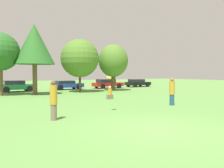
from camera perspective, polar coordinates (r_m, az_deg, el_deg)
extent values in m
plane|color=#5B8E42|center=(8.84, 10.98, -10.98)|extent=(120.00, 120.00, 0.00)
cylinder|color=#726651|center=(10.45, -14.41, -6.91)|extent=(0.27, 0.27, 0.71)
cylinder|color=#BF8C26|center=(10.35, -14.46, -2.61)|extent=(0.32, 0.32, 0.86)
sphere|color=brown|center=(10.32, -14.49, 0.30)|extent=(0.21, 0.21, 0.21)
cylinder|color=navy|center=(15.36, 14.80, -3.87)|extent=(0.30, 0.30, 0.70)
cylinder|color=#BF8C26|center=(15.29, 14.83, -0.95)|extent=(0.35, 0.35, 0.86)
sphere|color=#8C6647|center=(15.27, 14.86, 1.08)|extent=(0.25, 0.25, 0.25)
cylinder|color=yellow|center=(12.16, -0.78, 1.66)|extent=(0.27, 0.26, 0.13)
cube|color=#726651|center=(18.40, -0.54, -3.25)|extent=(0.43, 0.36, 0.36)
cylinder|color=#BF8C26|center=(18.36, -0.54, -1.92)|extent=(0.33, 0.33, 0.50)
sphere|color=beige|center=(18.34, -0.54, -0.82)|extent=(0.22, 0.22, 0.22)
cylinder|color=brown|center=(23.55, -26.21, 1.14)|extent=(0.43, 0.43, 3.12)
sphere|color=#286023|center=(23.63, -26.34, 7.30)|extent=(3.55, 3.55, 3.55)
cylinder|color=brown|center=(23.39, -18.79, 1.08)|extent=(0.43, 0.43, 2.97)
cone|color=#286023|center=(23.56, -18.91, 9.45)|extent=(3.89, 3.89, 3.89)
cylinder|color=brown|center=(25.42, -8.06, 0.88)|extent=(0.25, 0.25, 2.59)
sphere|color=#4C7528|center=(25.46, -8.09, 6.41)|extent=(4.22, 4.22, 4.22)
cylinder|color=brown|center=(27.36, 0.32, 1.08)|extent=(0.52, 0.52, 2.63)
ellipsoid|color=#4C7528|center=(27.40, 0.32, 5.88)|extent=(3.54, 3.54, 3.90)
cube|color=#196633|center=(27.91, -22.76, -0.66)|extent=(3.85, 1.90, 0.55)
cube|color=black|center=(27.84, -23.36, 0.36)|extent=(2.12, 1.66, 0.45)
cylinder|color=black|center=(29.05, -20.71, -0.94)|extent=(0.67, 0.17, 0.67)
cylinder|color=black|center=(27.21, -19.97, -1.16)|extent=(0.67, 0.17, 0.67)
cylinder|color=black|center=(28.70, -25.39, -1.07)|extent=(0.67, 0.17, 0.67)
cylinder|color=black|center=(26.84, -24.96, -1.30)|extent=(0.67, 0.17, 0.67)
cube|color=#1E389E|center=(29.81, -11.11, -0.32)|extent=(3.94, 1.76, 0.50)
cube|color=black|center=(29.69, -11.65, 0.49)|extent=(2.17, 1.54, 0.36)
cylinder|color=black|center=(31.07, -9.56, -0.56)|extent=(0.69, 0.20, 0.68)
cylinder|color=black|center=(29.47, -8.30, -0.73)|extent=(0.69, 0.20, 0.68)
cylinder|color=black|center=(30.24, -13.84, -0.69)|extent=(0.69, 0.20, 0.68)
cylinder|color=black|center=(28.60, -12.79, -0.87)|extent=(0.69, 0.20, 0.68)
cube|color=red|center=(32.07, -1.04, -0.09)|extent=(4.26, 1.84, 0.49)
cube|color=black|center=(31.89, -1.54, 0.78)|extent=(2.35, 1.61, 0.49)
cylinder|color=black|center=(33.53, 0.11, -0.31)|extent=(0.67, 0.17, 0.67)
cylinder|color=black|center=(32.00, 1.81, -0.45)|extent=(0.67, 0.17, 0.67)
cylinder|color=black|center=(32.23, -3.88, -0.43)|extent=(0.67, 0.17, 0.67)
cylinder|color=black|center=(30.64, -2.30, -0.59)|extent=(0.67, 0.17, 0.67)
cube|color=black|center=(35.47, 6.52, 0.13)|extent=(3.87, 1.83, 0.45)
cube|color=black|center=(35.28, 6.15, 0.84)|extent=(2.13, 1.60, 0.44)
cylinder|color=black|center=(36.93, 7.11, -0.05)|extent=(0.67, 0.22, 0.67)
cylinder|color=black|center=(35.54, 8.93, -0.17)|extent=(0.67, 0.22, 0.67)
cylinder|color=black|center=(35.48, 4.10, -0.15)|extent=(0.67, 0.22, 0.67)
cylinder|color=black|center=(34.04, 5.86, -0.28)|extent=(0.67, 0.22, 0.67)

